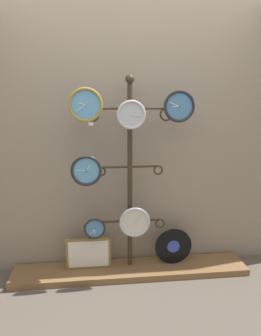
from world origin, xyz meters
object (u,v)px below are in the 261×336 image
at_px(display_stand, 130,209).
at_px(clock_bottom_center, 135,222).
at_px(picture_frame, 88,254).
at_px(vinyl_record, 173,246).
at_px(clock_top_right, 179,106).
at_px(clock_bottom_left, 95,229).
at_px(clock_middle_left, 86,171).
at_px(clock_top_left, 86,105).
at_px(clock_top_center, 132,115).

relative_size(display_stand, clock_bottom_center, 6.46).
xyz_separation_m(display_stand, picture_frame, (-0.39, -0.03, -0.41)).
distance_m(display_stand, vinyl_record, 0.56).
height_order(clock_top_right, vinyl_record, clock_top_right).
bearing_deg(clock_bottom_center, clock_top_right, -0.77).
xyz_separation_m(clock_top_right, clock_bottom_left, (-0.74, 0.01, -1.08)).
xyz_separation_m(clock_middle_left, picture_frame, (-0.01, 0.08, -0.81)).
xyz_separation_m(clock_top_left, picture_frame, (-0.01, 0.06, -1.36)).
distance_m(clock_middle_left, picture_frame, 0.81).
relative_size(clock_top_left, clock_top_center, 1.17).
bearing_deg(clock_bottom_left, clock_top_right, -0.70).
bearing_deg(clock_middle_left, clock_bottom_center, 2.27).
relative_size(clock_top_right, vinyl_record, 0.77).
xyz_separation_m(clock_top_left, clock_bottom_center, (0.41, -0.00, -1.04)).
height_order(clock_top_left, clock_top_center, clock_top_left).
xyz_separation_m(clock_top_right, clock_bottom_center, (-0.38, 0.01, -1.03)).
xyz_separation_m(clock_bottom_left, picture_frame, (-0.06, 0.06, -0.27)).
bearing_deg(clock_bottom_center, clock_middle_left, -177.73).
xyz_separation_m(display_stand, clock_middle_left, (-0.39, -0.11, 0.40)).
relative_size(clock_top_left, clock_bottom_left, 1.47).
bearing_deg(clock_top_left, display_stand, 13.34).
distance_m(clock_middle_left, clock_bottom_center, 0.65).
distance_m(clock_bottom_center, vinyl_record, 0.48).
relative_size(display_stand, clock_top_right, 6.68).
relative_size(clock_top_center, clock_bottom_center, 0.87).
relative_size(clock_top_left, vinyl_record, 0.81).
bearing_deg(clock_bottom_left, picture_frame, 138.25).
bearing_deg(clock_top_center, vinyl_record, 10.42).
distance_m(clock_top_left, vinyl_record, 1.55).
bearing_deg(clock_top_left, picture_frame, 104.06).
bearing_deg(vinyl_record, display_stand, 175.10).
height_order(clock_top_right, clock_middle_left, clock_top_right).
bearing_deg(clock_top_right, clock_top_left, 179.32).
bearing_deg(clock_middle_left, vinyl_record, 5.35).
bearing_deg(vinyl_record, clock_top_left, -176.09).
relative_size(clock_middle_left, picture_frame, 0.65).
height_order(clock_top_center, vinyl_record, clock_top_center).
distance_m(clock_top_right, clock_bottom_left, 1.31).
xyz_separation_m(display_stand, clock_top_left, (-0.38, -0.09, 0.95)).
bearing_deg(clock_top_right, picture_frame, 175.33).
distance_m(clock_top_right, picture_frame, 1.57).
bearing_deg(display_stand, clock_bottom_left, -164.68).
relative_size(display_stand, picture_frame, 4.42).
height_order(clock_middle_left, vinyl_record, clock_middle_left).
xyz_separation_m(clock_top_center, clock_bottom_center, (0.03, 0.02, -0.96)).
relative_size(clock_top_left, clock_bottom_center, 1.02).
bearing_deg(clock_top_right, display_stand, 166.44).
bearing_deg(display_stand, clock_middle_left, -164.04).
bearing_deg(clock_top_right, clock_bottom_center, 179.23).
distance_m(display_stand, clock_bottom_center, 0.14).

